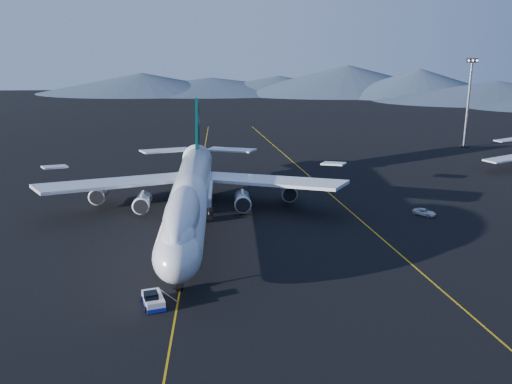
{
  "coord_description": "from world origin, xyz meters",
  "views": [
    {
      "loc": [
        6.61,
        -97.4,
        33.76
      ],
      "look_at": [
        11.73,
        0.53,
        6.0
      ],
      "focal_mm": 40.0,
      "sensor_mm": 36.0,
      "label": 1
    }
  ],
  "objects_px": {
    "boeing_747": "(190,195)",
    "floodlight_mast": "(468,103)",
    "service_van": "(424,212)",
    "pushback_tug": "(153,301)"
  },
  "relations": [
    {
      "from": "boeing_747",
      "to": "floodlight_mast",
      "type": "bearing_deg",
      "value": 41.16
    },
    {
      "from": "service_van",
      "to": "pushback_tug",
      "type": "bearing_deg",
      "value": 173.08
    },
    {
      "from": "boeing_747",
      "to": "service_van",
      "type": "xyz_separation_m",
      "value": [
        43.99,
        3.83,
        -5.21
      ]
    },
    {
      "from": "pushback_tug",
      "to": "floodlight_mast",
      "type": "xyz_separation_m",
      "value": [
        81.15,
        99.15,
        12.6
      ]
    },
    {
      "from": "boeing_747",
      "to": "pushback_tug",
      "type": "height_order",
      "value": "boeing_747"
    },
    {
      "from": "floodlight_mast",
      "to": "boeing_747",
      "type": "bearing_deg",
      "value": -138.84
    },
    {
      "from": "service_van",
      "to": "floodlight_mast",
      "type": "distance_m",
      "value": 74.07
    },
    {
      "from": "service_van",
      "to": "boeing_747",
      "type": "bearing_deg",
      "value": 141.66
    },
    {
      "from": "pushback_tug",
      "to": "floodlight_mast",
      "type": "height_order",
      "value": "floodlight_mast"
    },
    {
      "from": "service_van",
      "to": "floodlight_mast",
      "type": "bearing_deg",
      "value": 18.77
    }
  ]
}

